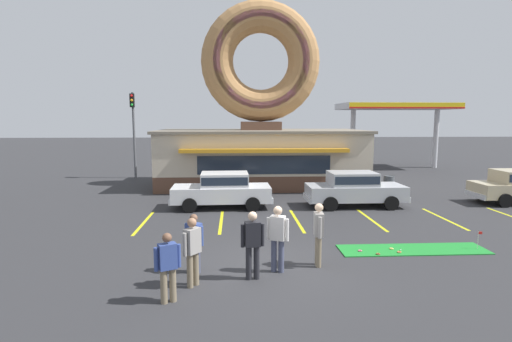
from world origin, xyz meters
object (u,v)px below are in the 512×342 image
object	(u,v)px
pedestrian_clipboard_woman	(194,241)
golf_ball	(400,250)
putting_flag_pin	(479,236)
pedestrian_crossing_woman	(192,249)
pedestrian_beanie_man	(168,265)
car_white	(223,189)
car_silver	(354,188)
trash_bin	(389,184)
pedestrian_leather_jacket_man	(253,242)
pedestrian_hooded_kid	(319,231)
pedestrian_blue_sweater_man	(278,235)
traffic_light_pole	(133,124)

from	to	relation	value
pedestrian_clipboard_woman	golf_ball	bearing A→B (deg)	12.29
putting_flag_pin	pedestrian_crossing_woman	world-z (taller)	pedestrian_crossing_woman
pedestrian_beanie_man	car_white	bearing A→B (deg)	84.47
car_silver	trash_bin	world-z (taller)	car_silver
car_silver	pedestrian_beanie_man	xyz separation A→B (m)	(-6.95, -9.40, -0.01)
putting_flag_pin	car_silver	bearing A→B (deg)	107.78
pedestrian_leather_jacket_man	pedestrian_beanie_man	xyz separation A→B (m)	(-1.90, -1.19, -0.11)
pedestrian_hooded_kid	pedestrian_beanie_man	world-z (taller)	pedestrian_hooded_kid
pedestrian_crossing_woman	pedestrian_leather_jacket_man	bearing A→B (deg)	13.59
car_white	pedestrian_blue_sweater_man	xyz separation A→B (m)	(1.66, -7.81, 0.11)
pedestrian_clipboard_woman	traffic_light_pole	bearing A→B (deg)	108.30
car_white	pedestrian_clipboard_woman	distance (m)	7.74
traffic_light_pole	trash_bin	bearing A→B (deg)	-23.52
pedestrian_blue_sweater_man	traffic_light_pole	xyz separation A→B (m)	(-7.91, 17.40, 2.72)
pedestrian_crossing_woman	traffic_light_pole	xyz separation A→B (m)	(-5.78, 18.21, 2.78)
pedestrian_blue_sweater_man	golf_ball	bearing A→B (deg)	19.81
putting_flag_pin	golf_ball	bearing A→B (deg)	-178.99
pedestrian_blue_sweater_man	pedestrian_clipboard_woman	xyz separation A→B (m)	(-2.18, 0.08, -0.13)
putting_flag_pin	car_white	xyz separation A→B (m)	(-8.06, 6.35, 0.43)
pedestrian_hooded_kid	traffic_light_pole	world-z (taller)	traffic_light_pole
golf_ball	trash_bin	xyz separation A→B (m)	(3.30, 9.41, 0.45)
golf_ball	car_white	world-z (taller)	car_white
car_silver	pedestrian_hooded_kid	bearing A→B (deg)	-113.52
pedestrian_hooded_kid	pedestrian_leather_jacket_man	world-z (taller)	pedestrian_hooded_kid
putting_flag_pin	pedestrian_blue_sweater_man	bearing A→B (deg)	-167.19
golf_ball	putting_flag_pin	world-z (taller)	putting_flag_pin
car_white	pedestrian_hooded_kid	size ratio (longest dim) A/B	2.63
putting_flag_pin	car_silver	world-z (taller)	car_silver
pedestrian_beanie_man	trash_bin	world-z (taller)	pedestrian_beanie_man
pedestrian_leather_jacket_man	pedestrian_clipboard_woman	xyz separation A→B (m)	(-1.50, 0.54, -0.11)
trash_bin	car_silver	bearing A→B (deg)	-132.89
pedestrian_leather_jacket_man	pedestrian_beanie_man	distance (m)	2.24
golf_ball	pedestrian_blue_sweater_man	world-z (taller)	pedestrian_blue_sweater_man
car_silver	pedestrian_beanie_man	distance (m)	11.69
pedestrian_crossing_woman	trash_bin	distance (m)	14.92
pedestrian_blue_sweater_man	pedestrian_clipboard_woman	distance (m)	2.18
pedestrian_crossing_woman	pedestrian_hooded_kid	bearing A→B (deg)	19.61
pedestrian_hooded_kid	trash_bin	xyz separation A→B (m)	(6.06, 10.46, -0.48)
car_silver	pedestrian_leather_jacket_man	distance (m)	9.64
pedestrian_beanie_man	pedestrian_leather_jacket_man	bearing A→B (deg)	32.01
pedestrian_clipboard_woman	pedestrian_beanie_man	distance (m)	1.77
pedestrian_leather_jacket_man	pedestrian_hooded_kid	bearing A→B (deg)	24.09
pedestrian_clipboard_woman	pedestrian_crossing_woman	world-z (taller)	pedestrian_crossing_woman
car_silver	pedestrian_clipboard_woman	world-z (taller)	car_silver
golf_ball	pedestrian_blue_sweater_man	size ratio (longest dim) A/B	0.02
pedestrian_blue_sweater_man	traffic_light_pole	size ratio (longest dim) A/B	0.30
pedestrian_blue_sweater_man	car_white	bearing A→B (deg)	102.01
pedestrian_beanie_man	pedestrian_crossing_woman	bearing A→B (deg)	61.86
golf_ball	pedestrian_hooded_kid	size ratio (longest dim) A/B	0.02
pedestrian_beanie_man	traffic_light_pole	world-z (taller)	traffic_light_pole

